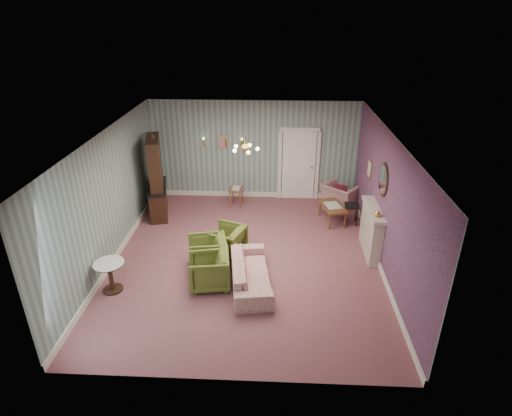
# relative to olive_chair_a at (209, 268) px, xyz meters

# --- Properties ---
(floor) EXTENTS (7.00, 7.00, 0.00)m
(floor) POSITION_rel_olive_chair_a_xyz_m (0.69, 1.05, -0.41)
(floor) COLOR #834C52
(floor) RESTS_ON ground
(ceiling) EXTENTS (7.00, 7.00, 0.00)m
(ceiling) POSITION_rel_olive_chair_a_xyz_m (0.69, 1.05, 2.49)
(ceiling) COLOR white
(ceiling) RESTS_ON ground
(wall_back) EXTENTS (6.00, 0.00, 6.00)m
(wall_back) POSITION_rel_olive_chair_a_xyz_m (0.69, 4.55, 1.04)
(wall_back) COLOR slate
(wall_back) RESTS_ON ground
(wall_front) EXTENTS (6.00, 0.00, 6.00)m
(wall_front) POSITION_rel_olive_chair_a_xyz_m (0.69, -2.45, 1.04)
(wall_front) COLOR slate
(wall_front) RESTS_ON ground
(wall_left) EXTENTS (0.00, 7.00, 7.00)m
(wall_left) POSITION_rel_olive_chair_a_xyz_m (-2.31, 1.05, 1.04)
(wall_left) COLOR slate
(wall_left) RESTS_ON ground
(wall_right) EXTENTS (0.00, 7.00, 7.00)m
(wall_right) POSITION_rel_olive_chair_a_xyz_m (3.69, 1.05, 1.04)
(wall_right) COLOR slate
(wall_right) RESTS_ON ground
(wall_right_floral) EXTENTS (0.00, 7.00, 7.00)m
(wall_right_floral) POSITION_rel_olive_chair_a_xyz_m (3.68, 1.05, 1.04)
(wall_right_floral) COLOR #A75374
(wall_right_floral) RESTS_ON ground
(door) EXTENTS (1.12, 0.12, 2.16)m
(door) POSITION_rel_olive_chair_a_xyz_m (1.99, 4.51, 0.67)
(door) COLOR white
(door) RESTS_ON floor
(olive_chair_a) EXTENTS (0.85, 0.90, 0.82)m
(olive_chair_a) POSITION_rel_olive_chair_a_xyz_m (0.00, 0.00, 0.00)
(olive_chair_a) COLOR #525F21
(olive_chair_a) RESTS_ON floor
(olive_chair_b) EXTENTS (0.91, 0.94, 0.82)m
(olive_chair_b) POSITION_rel_olive_chair_a_xyz_m (-0.12, 0.59, 0.00)
(olive_chair_b) COLOR #525F21
(olive_chair_b) RESTS_ON floor
(olive_chair_c) EXTENTS (0.95, 0.97, 0.79)m
(olive_chair_c) POSITION_rel_olive_chair_a_xyz_m (0.21, 1.20, -0.02)
(olive_chair_c) COLOR #525F21
(olive_chair_c) RESTS_ON floor
(sofa_chintz) EXTENTS (0.83, 2.01, 0.76)m
(sofa_chintz) POSITION_rel_olive_chair_a_xyz_m (0.84, 0.08, -0.03)
(sofa_chintz) COLOR #943B4A
(sofa_chintz) RESTS_ON floor
(wingback_chair) EXTENTS (1.14, 1.11, 0.85)m
(wingback_chair) POSITION_rel_olive_chair_a_xyz_m (3.23, 4.10, 0.01)
(wingback_chair) COLOR #943B4A
(wingback_chair) RESTS_ON floor
(dresser) EXTENTS (0.79, 1.46, 2.30)m
(dresser) POSITION_rel_olive_chair_a_xyz_m (-1.89, 3.24, 0.74)
(dresser) COLOR black
(dresser) RESTS_ON floor
(fireplace) EXTENTS (0.30, 1.40, 1.16)m
(fireplace) POSITION_rel_olive_chair_a_xyz_m (3.55, 1.45, 0.17)
(fireplace) COLOR beige
(fireplace) RESTS_ON floor
(mantel_vase) EXTENTS (0.15, 0.15, 0.15)m
(mantel_vase) POSITION_rel_olive_chair_a_xyz_m (3.53, 1.05, 0.82)
(mantel_vase) COLOR gold
(mantel_vase) RESTS_ON fireplace
(oval_mirror) EXTENTS (0.04, 0.76, 0.84)m
(oval_mirror) POSITION_rel_olive_chair_a_xyz_m (3.65, 1.45, 1.44)
(oval_mirror) COLOR white
(oval_mirror) RESTS_ON wall_right
(framed_print) EXTENTS (0.04, 0.34, 0.42)m
(framed_print) POSITION_rel_olive_chair_a_xyz_m (3.66, 2.80, 1.19)
(framed_print) COLOR gold
(framed_print) RESTS_ON wall_right
(coffee_table) EXTENTS (0.73, 1.04, 0.48)m
(coffee_table) POSITION_rel_olive_chair_a_xyz_m (2.86, 3.00, -0.17)
(coffee_table) COLOR brown
(coffee_table) RESTS_ON floor
(side_table_black) EXTENTS (0.39, 0.39, 0.55)m
(side_table_black) POSITION_rel_olive_chair_a_xyz_m (3.34, 2.91, -0.14)
(side_table_black) COLOR black
(side_table_black) RESTS_ON floor
(pedestal_table) EXTENTS (0.69, 0.69, 0.66)m
(pedestal_table) POSITION_rel_olive_chair_a_xyz_m (-1.96, -0.27, -0.08)
(pedestal_table) COLOR black
(pedestal_table) RESTS_ON floor
(nesting_table) EXTENTS (0.40, 0.49, 0.60)m
(nesting_table) POSITION_rel_olive_chair_a_xyz_m (0.21, 3.84, -0.11)
(nesting_table) COLOR brown
(nesting_table) RESTS_ON floor
(gilt_mirror_back) EXTENTS (0.28, 0.06, 0.36)m
(gilt_mirror_back) POSITION_rel_olive_chair_a_xyz_m (-0.21, 4.51, 1.29)
(gilt_mirror_back) COLOR gold
(gilt_mirror_back) RESTS_ON wall_back
(sconce_left) EXTENTS (0.16, 0.12, 0.30)m
(sconce_left) POSITION_rel_olive_chair_a_xyz_m (-0.76, 4.49, 1.29)
(sconce_left) COLOR gold
(sconce_left) RESTS_ON wall_back
(sconce_right) EXTENTS (0.16, 0.12, 0.30)m
(sconce_right) POSITION_rel_olive_chair_a_xyz_m (0.34, 4.49, 1.29)
(sconce_right) COLOR gold
(sconce_right) RESTS_ON wall_back
(chandelier) EXTENTS (0.56, 0.56, 0.36)m
(chandelier) POSITION_rel_olive_chair_a_xyz_m (0.69, 1.05, 2.22)
(chandelier) COLOR gold
(chandelier) RESTS_ON ceiling
(burgundy_cushion) EXTENTS (0.41, 0.28, 0.39)m
(burgundy_cushion) POSITION_rel_olive_chair_a_xyz_m (3.18, 3.95, 0.07)
(burgundy_cushion) COLOR maroon
(burgundy_cushion) RESTS_ON wingback_chair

